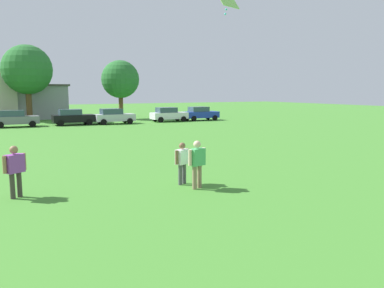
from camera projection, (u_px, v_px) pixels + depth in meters
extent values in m
plane|color=#42842D|center=(59.00, 143.00, 27.17)|extent=(160.00, 160.00, 0.00)
cylinder|color=#4C4C51|center=(180.00, 175.00, 15.06)|extent=(0.15, 0.15, 0.81)
cylinder|color=#4C4C51|center=(184.00, 174.00, 15.25)|extent=(0.15, 0.15, 0.81)
cube|color=white|center=(182.00, 157.00, 15.06)|extent=(0.61, 0.50, 0.57)
cylinder|color=brown|center=(177.00, 157.00, 14.80)|extent=(0.12, 0.12, 0.54)
cylinder|color=brown|center=(188.00, 155.00, 15.32)|extent=(0.12, 0.12, 0.54)
sphere|color=brown|center=(182.00, 146.00, 15.00)|extent=(0.25, 0.25, 0.25)
cylinder|color=#3F3833|center=(12.00, 186.00, 13.11)|extent=(0.16, 0.16, 0.88)
cylinder|color=#3F3833|center=(19.00, 184.00, 13.33)|extent=(0.16, 0.16, 0.88)
cube|color=purple|center=(15.00, 164.00, 13.12)|extent=(0.67, 0.59, 0.62)
cylinder|color=#936B4C|center=(4.00, 165.00, 12.81)|extent=(0.13, 0.13, 0.59)
cylinder|color=#936B4C|center=(24.00, 161.00, 13.42)|extent=(0.13, 0.13, 0.59)
sphere|color=#936B4C|center=(14.00, 150.00, 13.05)|extent=(0.27, 0.27, 0.27)
cylinder|color=#8C7259|center=(195.00, 178.00, 14.39)|extent=(0.17, 0.17, 0.88)
cylinder|color=#8C7259|center=(199.00, 176.00, 14.57)|extent=(0.17, 0.17, 0.88)
cube|color=#4CB266|center=(197.00, 157.00, 14.38)|extent=(0.66, 0.50, 0.63)
cylinder|color=beige|center=(190.00, 158.00, 14.12)|extent=(0.13, 0.13, 0.59)
cylinder|color=beige|center=(204.00, 155.00, 14.63)|extent=(0.13, 0.13, 0.59)
sphere|color=beige|center=(197.00, 144.00, 14.31)|extent=(0.28, 0.28, 0.28)
sphere|color=#3FBFE5|center=(227.00, 5.00, 19.03)|extent=(0.10, 0.10, 0.10)
sphere|color=#3FBFE5|center=(226.00, 9.00, 19.03)|extent=(0.10, 0.10, 0.10)
sphere|color=#3FBFE5|center=(225.00, 14.00, 19.04)|extent=(0.10, 0.10, 0.10)
cube|color=slate|center=(16.00, 120.00, 39.25)|extent=(4.30, 1.80, 0.76)
cube|color=#334756|center=(12.00, 113.00, 39.00)|extent=(2.24, 1.58, 0.60)
cylinder|color=black|center=(31.00, 123.00, 40.76)|extent=(0.64, 0.22, 0.64)
cylinder|color=black|center=(33.00, 124.00, 39.17)|extent=(0.64, 0.22, 0.64)
cylinder|color=black|center=(0.00, 124.00, 39.44)|extent=(0.64, 0.22, 0.64)
cylinder|color=black|center=(0.00, 125.00, 37.85)|extent=(0.64, 0.22, 0.64)
cube|color=black|center=(74.00, 118.00, 41.54)|extent=(4.30, 1.80, 0.76)
cube|color=#334756|center=(70.00, 112.00, 41.29)|extent=(2.24, 1.58, 0.60)
cylinder|color=black|center=(86.00, 121.00, 43.04)|extent=(0.64, 0.22, 0.64)
cylinder|color=black|center=(89.00, 122.00, 41.45)|extent=(0.64, 0.22, 0.64)
cylinder|color=black|center=(58.00, 122.00, 41.72)|extent=(0.64, 0.22, 0.64)
cylinder|color=black|center=(61.00, 123.00, 40.14)|extent=(0.64, 0.22, 0.64)
cube|color=silver|center=(115.00, 118.00, 42.94)|extent=(4.30, 1.80, 0.76)
cube|color=#334756|center=(111.00, 111.00, 42.69)|extent=(2.24, 1.58, 0.60)
cylinder|color=black|center=(125.00, 120.00, 44.44)|extent=(0.64, 0.22, 0.64)
cylinder|color=black|center=(130.00, 121.00, 42.85)|extent=(0.64, 0.22, 0.64)
cylinder|color=black|center=(99.00, 121.00, 43.12)|extent=(0.64, 0.22, 0.64)
cylinder|color=black|center=(104.00, 122.00, 41.54)|extent=(0.64, 0.22, 0.64)
cube|color=white|center=(169.00, 116.00, 46.20)|extent=(4.30, 1.80, 0.76)
cube|color=#334756|center=(166.00, 110.00, 45.95)|extent=(2.24, 1.58, 0.60)
cylinder|color=black|center=(177.00, 118.00, 47.70)|extent=(0.64, 0.22, 0.64)
cylinder|color=black|center=(184.00, 119.00, 46.11)|extent=(0.64, 0.22, 0.64)
cylinder|color=black|center=(155.00, 119.00, 46.38)|extent=(0.64, 0.22, 0.64)
cylinder|color=black|center=(161.00, 120.00, 44.80)|extent=(0.64, 0.22, 0.64)
cube|color=#1E38AD|center=(201.00, 115.00, 48.13)|extent=(4.30, 1.80, 0.76)
cube|color=#334756|center=(199.00, 109.00, 47.89)|extent=(2.24, 1.58, 0.60)
cylinder|color=black|center=(208.00, 117.00, 49.64)|extent=(0.64, 0.22, 0.64)
cylinder|color=black|center=(215.00, 118.00, 48.05)|extent=(0.64, 0.22, 0.64)
cylinder|color=black|center=(187.00, 118.00, 48.32)|extent=(0.64, 0.22, 0.64)
cylinder|color=black|center=(194.00, 119.00, 46.73)|extent=(0.64, 0.22, 0.64)
cylinder|color=brown|center=(29.00, 106.00, 46.03)|extent=(0.67, 0.67, 3.64)
sphere|color=#286B2D|center=(27.00, 70.00, 45.45)|extent=(5.75, 5.75, 5.75)
cylinder|color=brown|center=(121.00, 107.00, 50.34)|extent=(0.56, 0.56, 3.05)
sphere|color=#286B2D|center=(120.00, 79.00, 49.85)|extent=(4.82, 4.82, 4.82)
cube|color=#9999A3|center=(17.00, 102.00, 51.13)|extent=(11.93, 8.14, 4.23)
cube|color=#4C4742|center=(15.00, 85.00, 50.82)|extent=(12.41, 8.47, 0.24)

